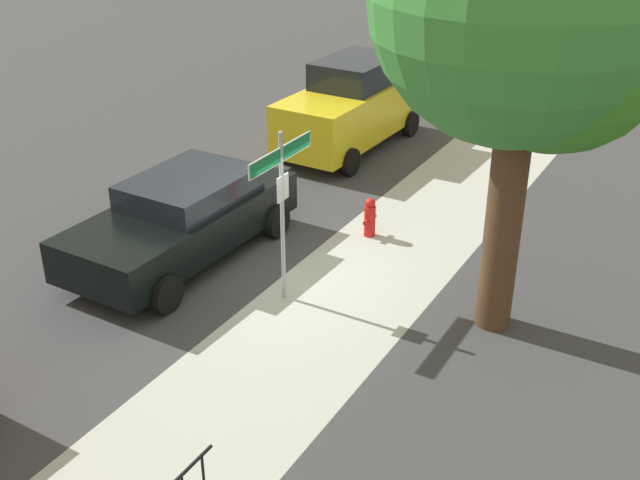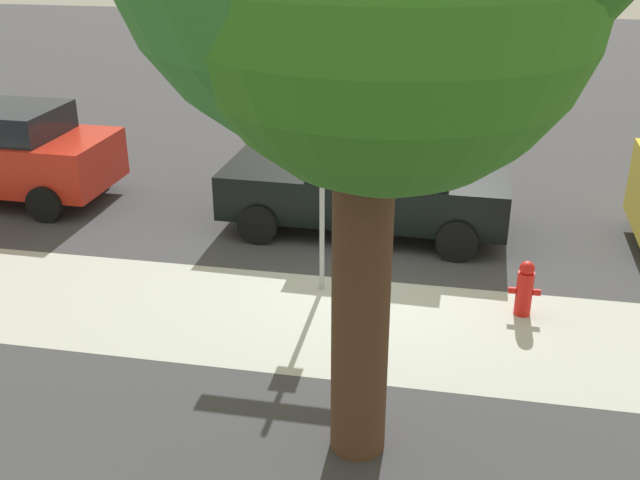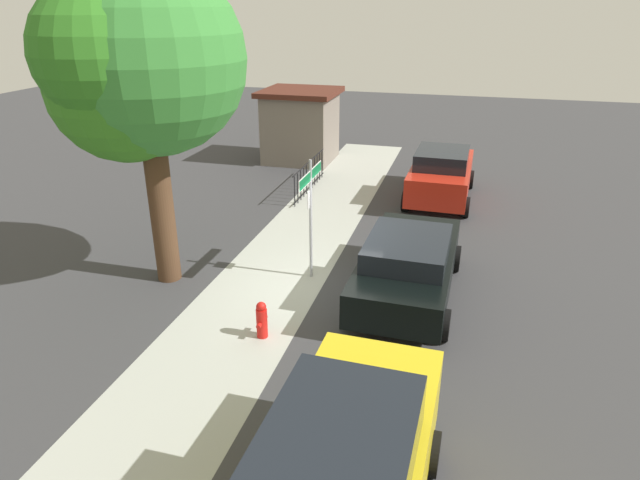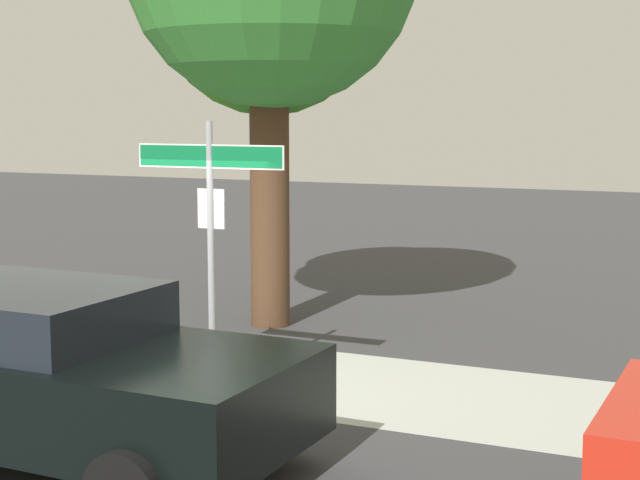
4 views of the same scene
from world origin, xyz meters
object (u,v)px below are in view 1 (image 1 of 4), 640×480
(car_yellow, at_px, (352,105))
(fire_hydrant, at_px, (370,217))
(street_sign, at_px, (282,184))
(car_black, at_px, (183,217))
(shade_tree, at_px, (541,4))

(car_yellow, distance_m, fire_hydrant, 4.99)
(street_sign, xyz_separation_m, car_yellow, (-6.98, -2.41, -0.98))
(car_yellow, height_order, fire_hydrant, car_yellow)
(car_yellow, bearing_deg, fire_hydrant, 33.37)
(street_sign, xyz_separation_m, car_black, (-0.35, -2.34, -1.26))
(street_sign, bearing_deg, car_black, -98.40)
(shade_tree, height_order, car_black, shade_tree)
(car_black, xyz_separation_m, fire_hydrant, (-2.43, 2.54, -0.41))
(fire_hydrant, bearing_deg, car_yellow, -148.16)
(shade_tree, distance_m, fire_hydrant, 5.78)
(car_yellow, bearing_deg, car_black, 2.12)
(car_black, height_order, fire_hydrant, car_black)
(car_black, relative_size, fire_hydrant, 6.04)
(street_sign, relative_size, fire_hydrant, 3.73)
(fire_hydrant, bearing_deg, street_sign, -4.10)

